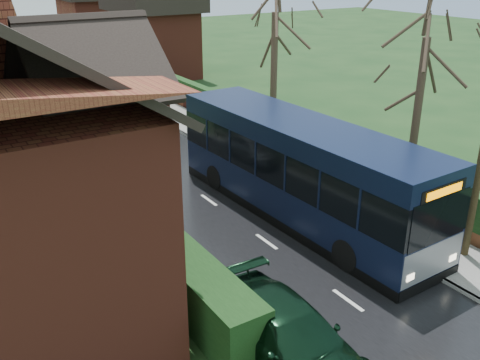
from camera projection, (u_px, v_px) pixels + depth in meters
ground at (303, 269)px, 16.63m from camera, size 140.00×140.00×0.00m
road at (166, 169)px, 24.42m from camera, size 6.00×100.00×0.02m
pavement at (244, 152)px, 26.50m from camera, size 2.50×100.00×0.14m
kerb_right at (223, 156)px, 25.91m from camera, size 0.12×100.00×0.14m
kerb_left at (101, 183)px, 22.90m from camera, size 0.12×100.00×0.10m
front_hedge at (123, 215)px, 18.29m from camera, size 1.20×16.00×1.60m
picket_fence at (145, 219)px, 18.80m from camera, size 0.10×16.00×0.90m
right_wall_hedge at (270, 128)px, 26.91m from camera, size 0.60×50.00×1.80m
bus at (300, 171)px, 19.43m from camera, size 3.08×12.01×3.62m
car_silver at (116, 179)px, 21.83m from camera, size 1.74×3.69×1.22m
car_green at (290, 337)px, 12.51m from camera, size 2.18×5.09×1.46m
car_distant at (19, 68)px, 43.29m from camera, size 3.12×4.73×1.47m
bus_stop_sign at (336, 163)px, 20.40m from camera, size 0.21×0.38×2.60m
tree_right_near at (429, 24)px, 18.60m from camera, size 4.22×4.22×9.11m
tree_right_far at (276, 3)px, 26.00m from camera, size 4.81×4.81×9.30m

